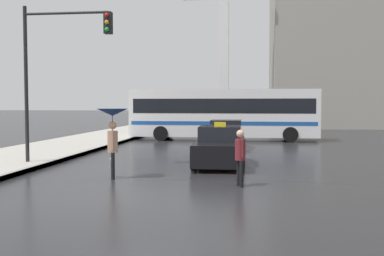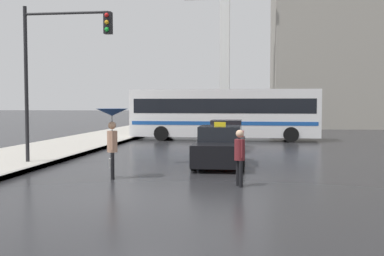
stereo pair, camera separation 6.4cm
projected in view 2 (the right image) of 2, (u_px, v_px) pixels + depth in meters
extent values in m
plane|color=#262628|center=(136.00, 198.00, 11.40)|extent=(300.00, 300.00, 0.00)
cube|color=black|center=(220.00, 151.00, 17.36)|extent=(1.80, 4.34, 0.79)
cube|color=black|center=(220.00, 133.00, 17.53)|extent=(1.58, 1.95, 0.57)
cylinder|color=black|center=(241.00, 163.00, 15.93)|extent=(0.20, 0.60, 0.60)
cylinder|color=black|center=(194.00, 162.00, 16.14)|extent=(0.20, 0.60, 0.60)
cylinder|color=black|center=(243.00, 154.00, 18.60)|extent=(0.20, 0.60, 0.60)
cylinder|color=black|center=(202.00, 154.00, 18.81)|extent=(0.20, 0.60, 0.60)
cube|color=yellow|center=(220.00, 124.00, 17.30)|extent=(0.44, 0.16, 0.16)
cube|color=#A52D23|center=(226.00, 139.00, 23.69)|extent=(1.80, 4.26, 0.70)
cube|color=black|center=(226.00, 126.00, 23.86)|extent=(1.58, 1.92, 0.67)
cylinder|color=black|center=(242.00, 146.00, 22.28)|extent=(0.20, 0.60, 0.60)
cylinder|color=black|center=(208.00, 146.00, 22.50)|extent=(0.20, 0.60, 0.60)
cylinder|color=black|center=(243.00, 142.00, 24.90)|extent=(0.20, 0.60, 0.60)
cylinder|color=black|center=(212.00, 141.00, 25.12)|extent=(0.20, 0.60, 0.60)
cube|color=silver|center=(224.00, 113.00, 29.57)|extent=(12.23, 2.73, 3.06)
cube|color=black|center=(224.00, 106.00, 29.55)|extent=(11.62, 2.74, 0.93)
cube|color=#194C9E|center=(224.00, 123.00, 29.61)|extent=(11.86, 2.74, 0.24)
cylinder|color=black|center=(288.00, 132.00, 30.21)|extent=(0.97, 0.30, 0.96)
cylinder|color=black|center=(291.00, 135.00, 27.84)|extent=(0.97, 0.30, 0.96)
cylinder|color=black|center=(169.00, 131.00, 31.40)|extent=(0.97, 0.30, 0.96)
cylinder|color=black|center=(161.00, 133.00, 29.03)|extent=(0.97, 0.30, 0.96)
cylinder|color=black|center=(113.00, 166.00, 14.20)|extent=(0.15, 0.15, 0.86)
cylinder|color=black|center=(112.00, 165.00, 14.42)|extent=(0.15, 0.15, 0.86)
cylinder|color=tan|center=(112.00, 142.00, 14.27)|extent=(0.41, 0.41, 0.68)
sphere|color=tan|center=(112.00, 125.00, 14.24)|extent=(0.25, 0.25, 0.25)
cylinder|color=tan|center=(112.00, 140.00, 14.06)|extent=(0.09, 0.09, 0.58)
cylinder|color=tan|center=(112.00, 139.00, 14.46)|extent=(0.09, 0.09, 0.58)
cone|color=navy|center=(112.00, 112.00, 14.22)|extent=(1.01, 1.01, 0.23)
cylinder|color=black|center=(112.00, 123.00, 14.24)|extent=(0.02, 0.02, 0.69)
cube|color=white|center=(111.00, 163.00, 14.57)|extent=(0.15, 0.20, 0.28)
cylinder|color=black|center=(238.00, 173.00, 13.07)|extent=(0.16, 0.16, 0.77)
cylinder|color=black|center=(241.00, 174.00, 12.86)|extent=(0.16, 0.16, 0.77)
cylinder|color=maroon|center=(240.00, 150.00, 12.93)|extent=(0.39, 0.39, 0.61)
sphere|color=#DBAD89|center=(240.00, 134.00, 12.91)|extent=(0.22, 0.22, 0.22)
cylinder|color=maroon|center=(237.00, 148.00, 13.11)|extent=(0.09, 0.09, 0.52)
cylinder|color=maroon|center=(242.00, 149.00, 12.74)|extent=(0.09, 0.09, 0.52)
cylinder|color=black|center=(26.00, 87.00, 17.11)|extent=(0.14, 0.14, 6.08)
cylinder|color=black|center=(66.00, 13.00, 16.76)|extent=(3.25, 0.10, 0.10)
cube|color=black|center=(108.00, 23.00, 16.58)|extent=(0.28, 0.28, 0.80)
sphere|color=red|center=(107.00, 15.00, 16.40)|extent=(0.16, 0.16, 0.16)
sphere|color=orange|center=(107.00, 22.00, 16.42)|extent=(0.16, 0.16, 0.16)
sphere|color=green|center=(107.00, 29.00, 16.43)|extent=(0.16, 0.16, 0.16)
cube|color=white|center=(225.00, 35.00, 42.29)|extent=(0.90, 0.90, 17.73)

